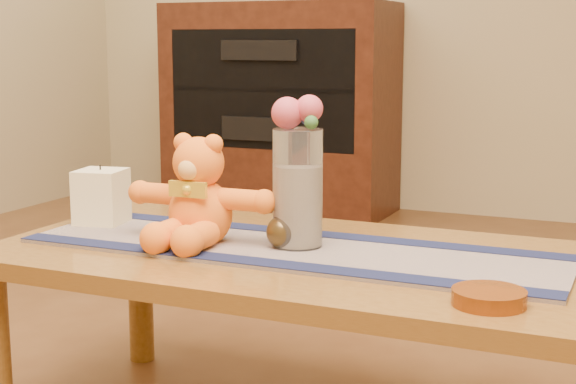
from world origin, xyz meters
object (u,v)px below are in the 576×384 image
at_px(bronze_ball, 282,232).
at_px(amber_dish, 489,298).
at_px(teddy_bear, 200,191).
at_px(pillar_candle, 101,196).
at_px(glass_vase, 298,188).

xyz_separation_m(bronze_ball, amber_dish, (0.49, -0.21, -0.03)).
distance_m(teddy_bear, bronze_ball, 0.21).
bearing_deg(bronze_ball, pillar_candle, 174.03).
height_order(teddy_bear, glass_vase, glass_vase).
xyz_separation_m(teddy_bear, glass_vase, (0.22, 0.04, 0.01)).
bearing_deg(pillar_candle, bronze_ball, -5.97).
bearing_deg(glass_vase, pillar_candle, 177.24).
height_order(teddy_bear, pillar_candle, teddy_bear).
bearing_deg(amber_dish, bronze_ball, 157.02).
relative_size(pillar_candle, amber_dish, 1.02).
bearing_deg(pillar_candle, glass_vase, -2.76).
relative_size(teddy_bear, amber_dish, 2.60).
relative_size(glass_vase, bronze_ball, 3.70).
bearing_deg(pillar_candle, teddy_bear, -12.11).
distance_m(glass_vase, bronze_ball, 0.10).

